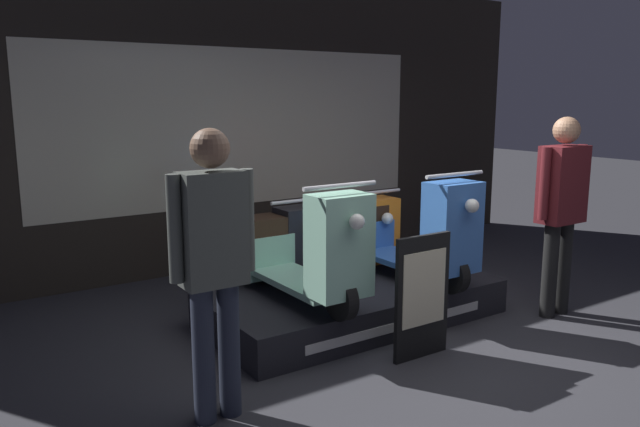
{
  "coord_description": "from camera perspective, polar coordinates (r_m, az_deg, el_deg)",
  "views": [
    {
      "loc": [
        -3.13,
        -3.07,
        1.89
      ],
      "look_at": [
        -0.02,
        1.56,
        0.84
      ],
      "focal_mm": 35.0,
      "sensor_mm": 36.0,
      "label": 1
    }
  ],
  "objects": [
    {
      "name": "display_platform",
      "position": [
        5.39,
        3.08,
        -8.18
      ],
      "size": [
        2.49,
        1.2,
        0.3
      ],
      "color": "black",
      "rests_on": "ground_plane"
    },
    {
      "name": "scooter_backrow_1",
      "position": [
        6.52,
        2.13,
        -2.64
      ],
      "size": [
        0.61,
        1.58,
        0.99
      ],
      "color": "black",
      "rests_on": "ground_plane"
    },
    {
      "name": "person_right_browsing",
      "position": [
        5.68,
        21.21,
        1.09
      ],
      "size": [
        0.57,
        0.23,
        1.72
      ],
      "color": "black",
      "rests_on": "ground_plane"
    },
    {
      "name": "ground_plane",
      "position": [
        4.77,
        11.0,
        -12.82
      ],
      "size": [
        30.0,
        30.0,
        0.0
      ],
      "primitive_type": "plane",
      "color": "#2D2D33"
    },
    {
      "name": "person_left_browsing",
      "position": [
        3.6,
        -9.72,
        -3.92
      ],
      "size": [
        0.52,
        0.22,
        1.72
      ],
      "color": "#232838",
      "rests_on": "ground_plane"
    },
    {
      "name": "scooter_display_left",
      "position": [
        4.87,
        -1.68,
        -3.64
      ],
      "size": [
        0.61,
        1.58,
        0.99
      ],
      "color": "black",
      "rests_on": "display_platform"
    },
    {
      "name": "price_sign_board",
      "position": [
        4.61,
        9.32,
        -7.48
      ],
      "size": [
        0.49,
        0.04,
        0.92
      ],
      "color": "black",
      "rests_on": "ground_plane"
    },
    {
      "name": "scooter_backrow_0",
      "position": [
        6.08,
        -4.27,
        -3.65
      ],
      "size": [
        0.61,
        1.58,
        0.99
      ],
      "color": "black",
      "rests_on": "ground_plane"
    },
    {
      "name": "scooter_display_right",
      "position": [
        5.54,
        8.19,
        -2.01
      ],
      "size": [
        0.61,
        1.58,
        0.99
      ],
      "color": "black",
      "rests_on": "display_platform"
    },
    {
      "name": "shop_wall_back",
      "position": [
        7.0,
        -7.34,
        8.23
      ],
      "size": [
        8.26,
        0.09,
        3.2
      ],
      "color": "#28231E",
      "rests_on": "ground_plane"
    }
  ]
}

